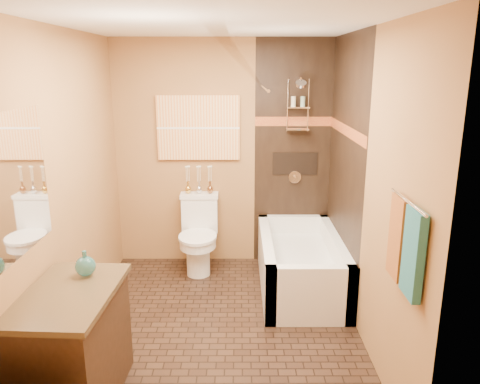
{
  "coord_description": "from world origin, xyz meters",
  "views": [
    {
      "loc": [
        0.18,
        -3.63,
        2.2
      ],
      "look_at": [
        0.18,
        0.4,
        1.11
      ],
      "focal_mm": 35.0,
      "sensor_mm": 36.0,
      "label": 1
    }
  ],
  "objects_px": {
    "sunset_painting": "(198,128)",
    "bathtub": "(300,268)",
    "vanity": "(72,348)",
    "toilet": "(199,234)"
  },
  "relations": [
    {
      "from": "sunset_painting",
      "to": "bathtub",
      "type": "xyz_separation_m",
      "value": [
        1.07,
        -0.73,
        -1.33
      ]
    },
    {
      "from": "toilet",
      "to": "vanity",
      "type": "height_order",
      "value": "toilet"
    },
    {
      "from": "bathtub",
      "to": "vanity",
      "type": "height_order",
      "value": "vanity"
    },
    {
      "from": "toilet",
      "to": "sunset_painting",
      "type": "bearing_deg",
      "value": 88.46
    },
    {
      "from": "toilet",
      "to": "vanity",
      "type": "xyz_separation_m",
      "value": [
        -0.66,
        -2.12,
        -0.01
      ]
    },
    {
      "from": "bathtub",
      "to": "vanity",
      "type": "bearing_deg",
      "value": -135.91
    },
    {
      "from": "vanity",
      "to": "sunset_painting",
      "type": "bearing_deg",
      "value": 77.62
    },
    {
      "from": "sunset_painting",
      "to": "bathtub",
      "type": "distance_m",
      "value": 1.85
    },
    {
      "from": "sunset_painting",
      "to": "vanity",
      "type": "relative_size",
      "value": 0.95
    },
    {
      "from": "toilet",
      "to": "bathtub",
      "type": "bearing_deg",
      "value": -24.53
    }
  ]
}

